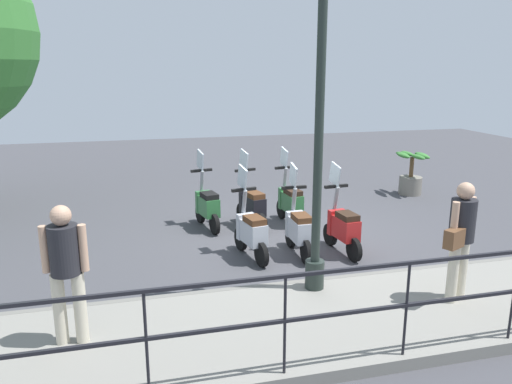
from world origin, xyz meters
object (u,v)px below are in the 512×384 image
Objects in this scene: potted_palm at (411,177)px; scooter_near_1 at (298,228)px; lamp_post_near at (318,148)px; scooter_near_2 at (251,231)px; scooter_far_2 at (207,205)px; scooter_far_0 at (290,201)px; scooter_far_1 at (252,204)px; scooter_near_0 at (343,226)px; pedestrian_distant at (66,264)px; pedestrian_with_bag at (461,233)px.

scooter_near_1 is at bearing 128.48° from potted_palm.
lamp_post_near is 6.78m from potted_palm.
scooter_near_2 and scooter_far_2 have the same top height.
scooter_near_2 is 1.00× the size of scooter_far_0.
lamp_post_near reaches higher than potted_palm.
scooter_near_1 and scooter_far_2 have the same top height.
scooter_far_2 is at bearing 65.44° from scooter_far_1.
scooter_far_1 is at bearing 1.78° from lamp_post_near.
scooter_far_2 is (0.14, 1.68, 0.00)m from scooter_far_0.
lamp_post_near is 2.38m from scooter_near_2.
scooter_near_2 is 1.00× the size of scooter_far_2.
lamp_post_near is at bearing 162.19° from scooter_far_0.
scooter_near_2 and scooter_far_0 have the same top height.
scooter_near_0 and scooter_near_2 have the same top height.
scooter_far_1 is at bearing 109.65° from potted_palm.
lamp_post_near is 2.78× the size of pedestrian_distant.
pedestrian_with_bag reaches higher than scooter_far_1.
potted_palm is 4.75m from scooter_near_0.
scooter_near_2 is (0.07, 0.82, 0.00)m from scooter_near_1.
scooter_far_2 is (3.42, 0.97, -1.63)m from lamp_post_near.
scooter_near_1 is at bearing 130.85° from pedestrian_distant.
scooter_near_1 is (0.10, 0.76, 0.00)m from scooter_near_0.
lamp_post_near reaches higher than scooter_near_2.
scooter_near_0 is at bearing -97.06° from scooter_near_1.
pedestrian_distant reaches higher than scooter_near_2.
pedestrian_with_bag is 1.00× the size of pedestrian_distant.
pedestrian_distant is 4.65m from scooter_far_2.
pedestrian_distant is 3.55m from scooter_near_2.
scooter_far_0 is (1.62, -1.22, 0.00)m from scooter_near_2.
scooter_near_0 is 1.00× the size of scooter_near_1.
scooter_near_1 is at bearing -179.09° from scooter_far_1.
pedestrian_distant reaches higher than scooter_far_1.
scooter_near_2 is at bearing 152.63° from scooter_far_1.
potted_palm is at bearing -83.50° from scooter_far_1.
scooter_far_0 is at bearing -105.80° from scooter_far_2.
potted_palm is at bearing 133.83° from pedestrian_distant.
pedestrian_distant is 4.15m from scooter_near_1.
scooter_far_0 is 1.69m from scooter_far_2.
pedestrian_with_bag is 4.79m from pedestrian_distant.
scooter_far_0 is at bearing -13.17° from scooter_near_1.
scooter_far_1 is (1.65, 0.41, 0.00)m from scooter_near_1.
lamp_post_near is at bearing 137.70° from potted_palm.
scooter_near_2 is at bearing 85.31° from scooter_near_1.
scooter_far_1 is (3.25, 0.10, -1.63)m from lamp_post_near.
scooter_near_0 is 2.81m from scooter_far_2.
pedestrian_with_bag is 1.03× the size of scooter_far_2.
scooter_near_1 is 0.82m from scooter_near_2.
pedestrian_distant is 1.03× the size of scooter_far_2.
scooter_far_0 is at bearing -11.79° from pedestrian_with_bag.
scooter_near_2 is (2.47, 2.17, -0.60)m from pedestrian_with_bag.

